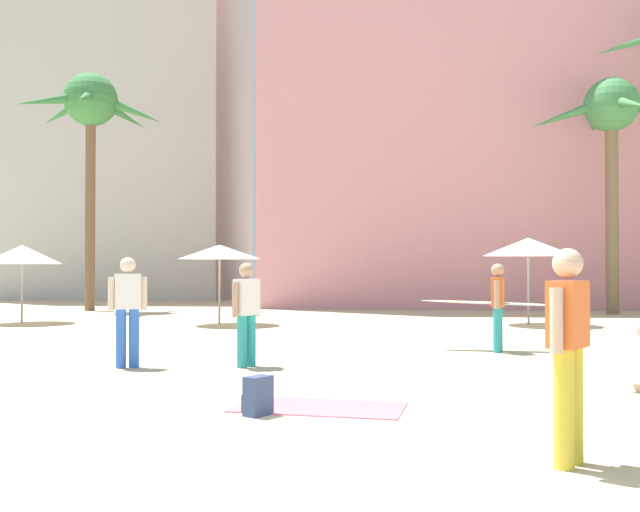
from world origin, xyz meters
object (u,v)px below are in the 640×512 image
at_px(cafe_umbrella_1, 22,255).
at_px(person_mid_right, 497,303).
at_px(cafe_umbrella_0, 528,247).
at_px(person_mid_center, 246,310).
at_px(palm_tree_center, 612,122).
at_px(backpack, 257,396).
at_px(beach_towel, 319,407).
at_px(person_near_right, 128,307).
at_px(person_near_left, 568,346).
at_px(cafe_umbrella_2, 220,252).
at_px(palm_tree_far_left, 91,111).

xyz_separation_m(cafe_umbrella_1, person_mid_right, (12.39, -5.92, -1.05)).
height_order(cafe_umbrella_0, person_mid_center, cafe_umbrella_0).
relative_size(person_mid_right, person_mid_center, 1.73).
bearing_deg(palm_tree_center, backpack, -117.51).
height_order(cafe_umbrella_0, beach_towel, cafe_umbrella_0).
distance_m(person_near_right, person_near_left, 7.52).
bearing_deg(backpack, beach_towel, -108.95).
bearing_deg(person_near_right, cafe_umbrella_2, -19.47).
height_order(cafe_umbrella_1, person_mid_center, cafe_umbrella_1).
relative_size(palm_tree_center, beach_towel, 4.27).
distance_m(palm_tree_far_left, cafe_umbrella_1, 8.09).
xyz_separation_m(person_mid_right, person_near_right, (-6.16, -2.73, 0.05)).
bearing_deg(cafe_umbrella_2, cafe_umbrella_1, 179.27).
distance_m(cafe_umbrella_1, beach_towel, 15.14).
distance_m(palm_tree_far_left, palm_tree_center, 18.61).
xyz_separation_m(person_near_right, person_near_left, (5.47, -5.16, -0.01)).
bearing_deg(palm_tree_far_left, palm_tree_center, -1.34).
height_order(cafe_umbrella_1, cafe_umbrella_2, cafe_umbrella_1).
xyz_separation_m(cafe_umbrella_0, backpack, (-5.37, -12.66, -1.95)).
xyz_separation_m(palm_tree_far_left, cafe_umbrella_0, (14.77, -5.41, -5.22)).
distance_m(person_mid_right, person_mid_center, 4.98).
bearing_deg(person_near_left, beach_towel, 168.65).
distance_m(cafe_umbrella_0, person_near_right, 12.30).
height_order(cafe_umbrella_1, person_near_left, cafe_umbrella_1).
distance_m(palm_tree_center, beach_towel, 20.28).
relative_size(palm_tree_far_left, person_near_left, 5.08).
bearing_deg(cafe_umbrella_0, beach_towel, -111.30).
xyz_separation_m(person_mid_center, person_near_left, (3.62, -5.40, 0.05)).
distance_m(beach_towel, person_near_right, 4.53).
height_order(palm_tree_center, backpack, palm_tree_center).
xyz_separation_m(beach_towel, backpack, (-0.62, -0.47, 0.19)).
bearing_deg(beach_towel, cafe_umbrella_0, 68.70).
bearing_deg(cafe_umbrella_1, backpack, -53.64).
bearing_deg(palm_tree_center, beach_towel, -116.52).
relative_size(palm_tree_far_left, palm_tree_center, 1.09).
relative_size(beach_towel, person_near_right, 1.09).
height_order(backpack, person_near_left, person_near_left).
distance_m(backpack, person_mid_center, 3.83).
height_order(palm_tree_far_left, cafe_umbrella_1, palm_tree_far_left).
bearing_deg(cafe_umbrella_2, palm_tree_center, 24.49).
bearing_deg(cafe_umbrella_1, palm_tree_far_left, 94.76).
distance_m(cafe_umbrella_1, cafe_umbrella_2, 5.74).
height_order(backpack, person_mid_right, person_mid_right).
bearing_deg(person_near_right, person_mid_right, -88.79).
xyz_separation_m(cafe_umbrella_2, person_near_right, (0.49, -8.58, -1.06)).
bearing_deg(cafe_umbrella_0, cafe_umbrella_1, -177.70).
xyz_separation_m(beach_towel, person_near_right, (-3.29, 2.97, 0.95)).
bearing_deg(beach_towel, cafe_umbrella_2, 108.11).
relative_size(beach_towel, backpack, 4.51).
relative_size(cafe_umbrella_0, person_mid_right, 0.87).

